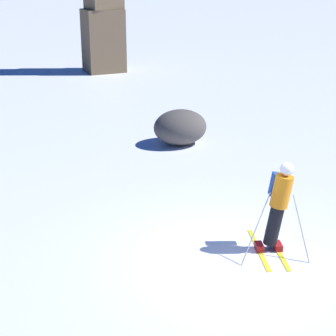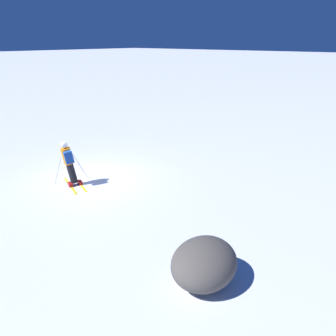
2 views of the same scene
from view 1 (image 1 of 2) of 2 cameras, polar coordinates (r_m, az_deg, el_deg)
ground_plane at (r=10.62m, az=6.55°, el=-9.07°), size 300.00×300.00×0.00m
skier at (r=10.64m, az=11.18°, el=-3.35°), size 1.29×1.71×1.79m
exposed_boulder_0 at (r=16.84m, az=1.24°, el=4.17°), size 1.62×1.38×1.06m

